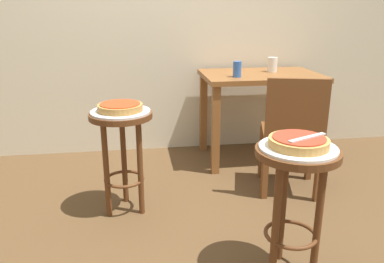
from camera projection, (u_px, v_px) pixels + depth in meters
ground_plane at (187, 244)px, 2.20m from camera, size 6.00×6.00×0.00m
stool_foreground at (295, 183)px, 1.82m from camera, size 0.39×0.39×0.67m
serving_plate_foreground at (298, 148)px, 1.76m from camera, size 0.36×0.36×0.01m
pizza_foreground at (299, 142)px, 1.76m from camera, size 0.27×0.27×0.05m
stool_middle at (122, 139)px, 2.43m from camera, size 0.39×0.39×0.67m
serving_plate_middle at (120, 112)px, 2.38m from camera, size 0.37×0.37×0.01m
pizza_middle at (120, 107)px, 2.37m from camera, size 0.27×0.27×0.05m
dining_table at (260, 89)px, 3.28m from camera, size 0.97×0.65×0.75m
cup_near_edge at (237, 69)px, 3.05m from camera, size 0.07×0.07×0.12m
cup_far_edge at (272, 65)px, 3.30m from camera, size 0.08×0.08×0.12m
wooden_chair at (292, 131)px, 2.69m from camera, size 0.49×0.49×0.85m
pizza_server_knife at (307, 137)px, 1.73m from camera, size 0.21×0.11×0.01m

